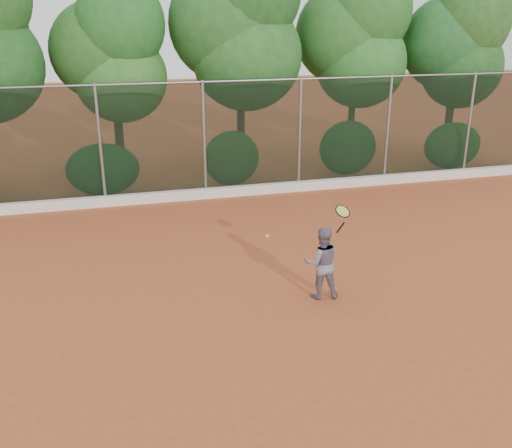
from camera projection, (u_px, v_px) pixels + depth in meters
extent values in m
plane|color=#B15029|center=(269.00, 300.00, 11.23)|extent=(80.00, 80.00, 0.00)
cube|color=silver|center=(207.00, 193.00, 17.35)|extent=(24.00, 0.20, 0.30)
imported|color=slate|center=(322.00, 263.00, 11.14)|extent=(0.80, 0.66, 1.47)
cube|color=black|center=(204.00, 140.00, 16.96)|extent=(24.00, 0.01, 3.50)
cylinder|color=gray|center=(202.00, 82.00, 16.36)|extent=(24.00, 0.06, 0.06)
cylinder|color=gray|center=(100.00, 146.00, 16.23)|extent=(0.09, 0.09, 3.50)
cylinder|color=gray|center=(204.00, 140.00, 16.96)|extent=(0.09, 0.09, 3.50)
cylinder|color=gray|center=(300.00, 135.00, 17.68)|extent=(0.09, 0.09, 3.50)
cylinder|color=gray|center=(388.00, 130.00, 18.40)|extent=(0.09, 0.09, 3.50)
cylinder|color=gray|center=(469.00, 126.00, 19.12)|extent=(0.09, 0.09, 3.50)
cylinder|color=#3F2918|center=(120.00, 146.00, 18.65)|extent=(0.28, 0.28, 2.40)
ellipsoid|color=#2C6322|center=(121.00, 78.00, 17.84)|extent=(2.90, 2.40, 2.80)
ellipsoid|color=#214E1B|center=(102.00, 51.00, 17.71)|extent=(3.20, 2.70, 3.10)
ellipsoid|color=#1D541D|center=(120.00, 24.00, 17.13)|extent=(2.70, 2.30, 2.90)
cylinder|color=#3C2517|center=(241.00, 133.00, 19.24)|extent=(0.26, 0.26, 3.00)
ellipsoid|color=#37772D|center=(247.00, 56.00, 18.32)|extent=(3.60, 3.00, 3.50)
ellipsoid|color=#31702A|center=(229.00, 23.00, 18.13)|extent=(3.90, 3.20, 3.80)
cylinder|color=#46321B|center=(351.00, 130.00, 20.46)|extent=(0.24, 0.24, 2.70)
ellipsoid|color=#246121|center=(361.00, 63.00, 19.60)|extent=(3.20, 2.70, 3.10)
ellipsoid|color=#20521C|center=(346.00, 35.00, 19.43)|extent=(3.50, 2.90, 3.40)
ellipsoid|color=#1F531C|center=(368.00, 10.00, 18.94)|extent=(3.00, 2.50, 3.10)
cylinder|color=#49351C|center=(448.00, 130.00, 21.02)|extent=(0.28, 0.28, 2.50)
ellipsoid|color=#2E6727|center=(462.00, 67.00, 20.19)|extent=(3.00, 2.50, 2.90)
ellipsoid|color=#296C2B|center=(447.00, 43.00, 20.07)|extent=(3.30, 2.80, 3.20)
ellipsoid|color=#336827|center=(472.00, 19.00, 19.57)|extent=(2.80, 2.40, 3.00)
ellipsoid|color=#275F24|center=(103.00, 170.00, 17.27)|extent=(2.20, 1.16, 1.60)
ellipsoid|color=#326727|center=(232.00, 158.00, 18.20)|extent=(1.80, 1.04, 1.76)
ellipsoid|color=#2C6326|center=(348.00, 148.00, 19.13)|extent=(2.00, 1.10, 1.84)
ellipsoid|color=#336F2A|center=(452.00, 146.00, 20.14)|extent=(2.16, 1.12, 1.64)
cylinder|color=black|center=(340.00, 228.00, 10.90)|extent=(0.10, 0.21, 0.28)
torus|color=black|center=(343.00, 211.00, 10.72)|extent=(0.38, 0.35, 0.20)
cylinder|color=#B2C439|center=(343.00, 211.00, 10.72)|extent=(0.32, 0.29, 0.16)
sphere|color=yellow|center=(267.00, 236.00, 10.90)|extent=(0.07, 0.07, 0.07)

